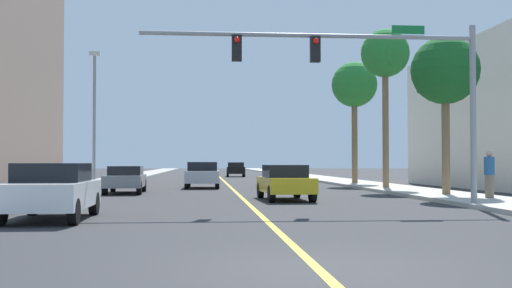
{
  "coord_description": "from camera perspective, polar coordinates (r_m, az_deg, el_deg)",
  "views": [
    {
      "loc": [
        -1.59,
        -8.47,
        1.49
      ],
      "look_at": [
        0.9,
        21.11,
        2.36
      ],
      "focal_mm": 43.54,
      "sensor_mm": 36.0,
      "label": 1
    }
  ],
  "objects": [
    {
      "name": "traffic_signal_mast",
      "position": [
        20.8,
        10.25,
        6.8
      ],
      "size": [
        11.08,
        0.36,
        5.9
      ],
      "color": "gray",
      "rests_on": "sidewalk_right"
    },
    {
      "name": "palm_near",
      "position": [
        27.39,
        16.98,
        6.35
      ],
      "size": [
        2.85,
        2.85,
        6.63
      ],
      "color": "brown",
      "rests_on": "sidewalk_right"
    },
    {
      "name": "car_white",
      "position": [
        16.93,
        -18.25,
        -4.05
      ],
      "size": [
        1.95,
        4.04,
        1.46
      ],
      "rotation": [
        0.0,
        0.0,
        3.15
      ],
      "color": "white",
      "rests_on": "ground"
    },
    {
      "name": "lane_marking_center",
      "position": [
        50.52,
        -3.02,
        -3.36
      ],
      "size": [
        0.16,
        144.0,
        0.01
      ],
      "primitive_type": "cube",
      "color": "yellow",
      "rests_on": "ground"
    },
    {
      "name": "sidewalk_right",
      "position": [
        51.51,
        6.61,
        -3.24
      ],
      "size": [
        3.34,
        168.0,
        0.15
      ],
      "primitive_type": "cube",
      "color": "#B2ADA3",
      "rests_on": "ground"
    },
    {
      "name": "car_silver",
      "position": [
        35.81,
        -4.94,
        -2.84
      ],
      "size": [
        1.96,
        4.02,
        1.49
      ],
      "rotation": [
        0.0,
        0.0,
        -0.01
      ],
      "color": "#BCBCC1",
      "rests_on": "ground"
    },
    {
      "name": "car_black",
      "position": [
        63.34,
        -1.88,
        -2.33
      ],
      "size": [
        1.95,
        3.87,
        1.47
      ],
      "rotation": [
        0.0,
        0.0,
        -0.03
      ],
      "color": "black",
      "rests_on": "ground"
    },
    {
      "name": "palm_far",
      "position": [
        41.32,
        9.03,
        5.27
      ],
      "size": [
        2.98,
        2.98,
        7.93
      ],
      "color": "brown",
      "rests_on": "sidewalk_right"
    },
    {
      "name": "palm_mid",
      "position": [
        34.4,
        11.78,
        7.91
      ],
      "size": [
        2.6,
        2.6,
        8.51
      ],
      "color": "brown",
      "rests_on": "sidewalk_right"
    },
    {
      "name": "pedestrian",
      "position": [
        24.89,
        20.65,
        -2.61
      ],
      "size": [
        0.38,
        0.38,
        1.77
      ],
      "rotation": [
        0.0,
        0.0,
        1.58
      ],
      "color": "#726651",
      "rests_on": "sidewalk_right"
    },
    {
      "name": "car_yellow",
      "position": [
        24.42,
        2.68,
        -3.48
      ],
      "size": [
        1.92,
        4.15,
        1.38
      ],
      "rotation": [
        0.0,
        0.0,
        0.05
      ],
      "color": "gold",
      "rests_on": "ground"
    },
    {
      "name": "car_gray",
      "position": [
        30.42,
        -11.89,
        -3.13
      ],
      "size": [
        1.87,
        4.41,
        1.3
      ],
      "rotation": [
        0.0,
        0.0,
        3.17
      ],
      "color": "slate",
      "rests_on": "ground"
    },
    {
      "name": "sidewalk_left",
      "position": [
        50.97,
        -12.75,
        -3.23
      ],
      "size": [
        3.34,
        168.0,
        0.15
      ],
      "primitive_type": "cube",
      "color": "#9E9B93",
      "rests_on": "ground"
    },
    {
      "name": "ground",
      "position": [
        50.52,
        -3.02,
        -3.37
      ],
      "size": [
        192.0,
        192.0,
        0.0
      ],
      "primitive_type": "plane",
      "color": "#2D2D30"
    },
    {
      "name": "street_lamp",
      "position": [
        34.28,
        -14.64,
        2.92
      ],
      "size": [
        0.56,
        0.28,
        7.27
      ],
      "color": "gray",
      "rests_on": "sidewalk_left"
    }
  ]
}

